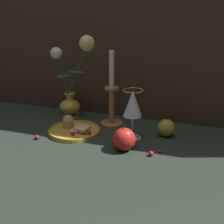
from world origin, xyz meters
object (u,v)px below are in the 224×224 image
at_px(vase, 72,86).
at_px(plate_with_pastries, 74,129).
at_px(wine_glass, 133,105).
at_px(apple_beside_vase, 124,139).
at_px(candlestick, 112,102).
at_px(apple_near_glass, 166,128).

relative_size(vase, plate_with_pastries, 1.78).
distance_m(vase, wine_glass, 0.33).
xyz_separation_m(plate_with_pastries, apple_beside_vase, (0.23, -0.08, 0.03)).
distance_m(vase, apple_beside_vase, 0.40).
bearing_deg(apple_beside_vase, candlestick, 119.60).
bearing_deg(apple_beside_vase, apple_near_glass, 54.97).
height_order(candlestick, apple_beside_vase, candlestick).
bearing_deg(vase, apple_near_glass, -9.63).
bearing_deg(vase, candlestick, -8.67).
distance_m(candlestick, apple_beside_vase, 0.24).
relative_size(plate_with_pastries, wine_glass, 1.08).
distance_m(vase, candlestick, 0.20).
distance_m(apple_beside_vase, apple_near_glass, 0.20).
xyz_separation_m(vase, plate_with_pastries, (0.08, -0.15, -0.13)).
bearing_deg(wine_glass, apple_near_glass, 26.10).
bearing_deg(candlestick, vase, 171.33).
relative_size(candlestick, apple_beside_vase, 3.47).
distance_m(plate_with_pastries, apple_beside_vase, 0.24).
bearing_deg(vase, apple_beside_vase, -37.50).
bearing_deg(apple_beside_vase, wine_glass, 91.03).
bearing_deg(apple_near_glass, apple_beside_vase, -125.03).
distance_m(vase, plate_with_pastries, 0.21).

